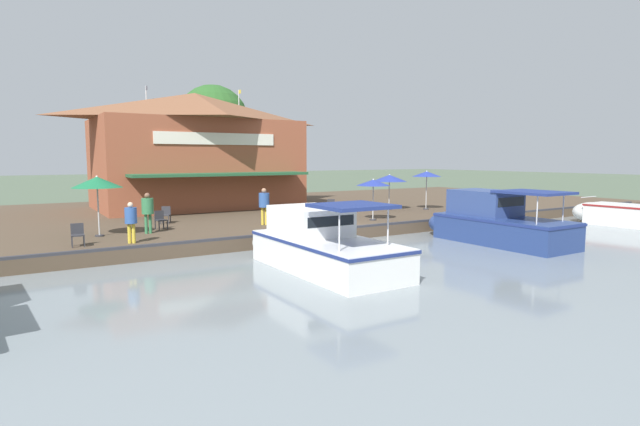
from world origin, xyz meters
TOP-DOWN VIEW (x-y plane):
  - ground_plane at (0.00, 0.00)m, footprint 220.00×220.00m
  - quay_deck at (-11.00, 0.00)m, footprint 22.00×56.00m
  - quay_edge_fender at (-0.10, 0.00)m, footprint 0.20×50.40m
  - waterfront_restaurant at (-13.93, -2.52)m, footprint 9.81×12.99m
  - patio_umbrella_mid_patio_left at (-3.74, -10.08)m, footprint 2.00×2.00m
  - patio_umbrella_near_quay_edge at (-4.57, 9.24)m, footprint 1.80×1.80m
  - patio_umbrella_back_row at (-5.74, 7.19)m, footprint 2.17×2.17m
  - patio_umbrella_far_corner at (-1.97, 2.95)m, footprint 1.76×1.76m
  - cafe_chair_mid_patio at (-5.67, 2.77)m, footprint 0.59×0.59m
  - cafe_chair_under_first_umbrella at (-1.58, -11.13)m, footprint 0.47×0.47m
  - cafe_chair_back_row_seat at (-4.47, -7.38)m, footprint 0.52×0.52m
  - cafe_chair_facing_river at (-4.18, 1.75)m, footprint 0.54×0.54m
  - cafe_chair_beside_entrance at (-6.43, -6.62)m, footprint 0.59×0.59m
  - person_near_entrance at (-3.45, -8.16)m, footprint 0.50×0.50m
  - person_mid_patio at (-1.25, -9.29)m, footprint 0.45×0.45m
  - person_at_quay_edge at (-3.34, -2.68)m, footprint 0.51×0.51m
  - motorboat_mid_row at (3.71, 5.19)m, footprint 7.08×2.56m
  - motorboat_far_downstream at (3.97, -4.23)m, footprint 7.35×2.63m
  - motorboat_nearest_quay at (4.64, 16.07)m, footprint 7.18×2.65m
  - tree_upstream_bank at (-16.13, -0.63)m, footprint 5.39×5.13m

SIDE VIEW (x-z plane):
  - ground_plane at x=0.00m, z-range 0.00..0.00m
  - quay_deck at x=-11.00m, z-range 0.00..0.60m
  - quay_edge_fender at x=-0.10m, z-range 0.60..0.70m
  - motorboat_nearest_quay at x=4.64m, z-range -0.41..1.87m
  - motorboat_far_downstream at x=3.97m, z-range -0.32..2.05m
  - motorboat_mid_row at x=3.71m, z-range -0.25..2.17m
  - cafe_chair_mid_patio at x=-5.67m, z-range 0.65..1.50m
  - cafe_chair_under_first_umbrella at x=-1.58m, z-range 0.65..1.50m
  - cafe_chair_back_row_seat at x=-4.47m, z-range 0.65..1.50m
  - cafe_chair_facing_river at x=-4.18m, z-range 0.65..1.50m
  - cafe_chair_beside_entrance at x=-6.43m, z-range 0.65..1.50m
  - person_mid_patio at x=-1.25m, z-range 0.79..2.38m
  - person_near_entrance at x=-3.45m, z-range 0.83..2.60m
  - person_at_quay_edge at x=-3.34m, z-range 0.84..2.64m
  - patio_umbrella_far_corner at x=-1.97m, z-range 1.48..3.65m
  - patio_umbrella_back_row at x=-5.74m, z-range 1.47..3.71m
  - patio_umbrella_near_quay_edge at x=-4.57m, z-range 1.61..4.06m
  - patio_umbrella_mid_patio_left at x=-3.74m, z-range 1.59..4.12m
  - waterfront_restaurant at x=-13.93m, z-range 0.45..8.35m
  - tree_upstream_bank at x=-16.13m, z-range 2.13..10.60m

